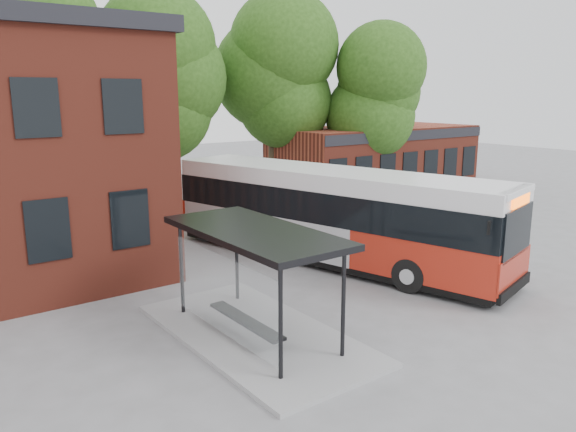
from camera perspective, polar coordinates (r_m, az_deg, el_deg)
ground at (r=18.31m, az=6.85°, el=-7.46°), size 100.00×100.00×0.00m
shop_row at (r=37.97m, az=8.86°, el=5.94°), size 14.00×6.20×4.00m
bus_shelter at (r=14.43m, az=-3.37°, el=-6.82°), size 3.60×7.00×2.90m
bike_rail at (r=31.45m, az=6.61°, el=1.33°), size 5.20×0.10×0.38m
tree_0 at (r=29.03m, az=-25.28°, el=9.89°), size 7.92×7.92×11.00m
tree_1 at (r=32.15m, az=-13.16°, el=10.33°), size 7.92×7.92×10.40m
tree_2 at (r=34.72m, az=-1.67°, el=11.27°), size 7.92×7.92×11.00m
tree_3 at (r=34.94m, az=9.03°, el=9.72°), size 7.04×7.04×9.28m
city_bus at (r=20.85m, az=4.39°, el=-0.00°), size 6.14×13.87×3.45m
bicycle_0 at (r=30.48m, az=3.59°, el=1.47°), size 1.66×1.13×0.83m
bicycle_1 at (r=29.34m, az=4.64°, el=1.21°), size 1.76×0.87×1.02m
bicycle_2 at (r=30.67m, az=3.57°, el=1.53°), size 1.63×0.81×0.82m
bicycle_3 at (r=30.68m, az=5.57°, el=1.77°), size 1.86×0.58×1.11m
bicycle_4 at (r=31.47m, az=8.40°, el=1.76°), size 1.75×0.84×0.88m
bicycle_5 at (r=32.33m, az=6.09°, el=2.22°), size 1.71×0.56×1.01m
bicycle_6 at (r=31.97m, az=10.13°, el=1.95°), size 1.97×1.03×0.99m
bicycle_7 at (r=32.45m, az=10.21°, el=2.06°), size 1.56×0.46×0.93m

